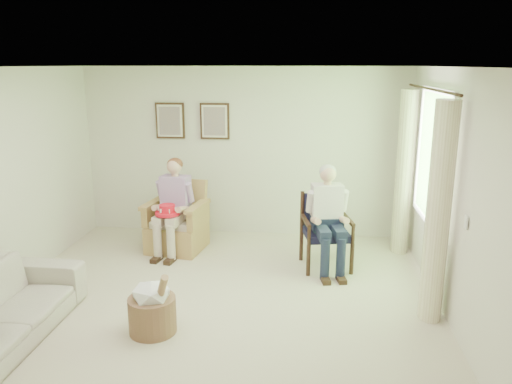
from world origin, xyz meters
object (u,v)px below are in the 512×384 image
(wood_armchair, at_px, (326,228))
(red_hat, at_px, (167,211))
(hatbox, at_px, (152,307))
(wicker_armchair, at_px, (178,228))
(person_wicker, at_px, (174,200))
(person_dark, at_px, (327,211))

(wood_armchair, distance_m, red_hat, 2.18)
(wood_armchair, height_order, hatbox, wood_armchair)
(wicker_armchair, relative_size, wood_armchair, 1.04)
(wicker_armchair, xyz_separation_m, person_wicker, (-0.00, -0.13, 0.46))
(person_wicker, height_order, person_dark, person_dark)
(wood_armchair, relative_size, person_dark, 0.70)
(person_dark, bearing_deg, wicker_armchair, 154.99)
(person_wicker, bearing_deg, wicker_armchair, 98.71)
(wicker_armchair, height_order, person_wicker, person_wicker)
(wood_armchair, distance_m, person_dark, 0.31)
(wicker_armchair, distance_m, hatbox, 2.35)
(hatbox, bearing_deg, wicker_armchair, 98.89)
(wicker_armchair, bearing_deg, red_hat, -87.97)
(red_hat, bearing_deg, hatbox, -78.54)
(wicker_armchair, distance_m, red_hat, 0.49)
(wood_armchair, xyz_separation_m, red_hat, (-2.17, 0.03, 0.15))
(person_dark, distance_m, hatbox, 2.58)
(wood_armchair, relative_size, hatbox, 1.35)
(wood_armchair, bearing_deg, person_dark, -101.18)
(person_wicker, xyz_separation_m, person_dark, (2.13, -0.39, 0.02))
(wicker_armchair, xyz_separation_m, red_hat, (-0.04, -0.34, 0.36))
(person_dark, bearing_deg, red_hat, 163.86)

